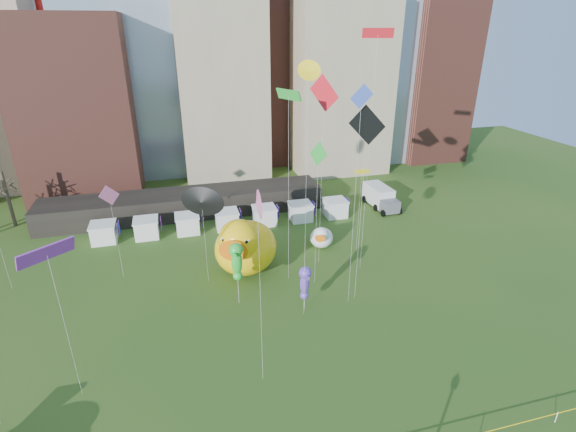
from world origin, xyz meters
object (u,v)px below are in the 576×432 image
object	(u,v)px
seahorse_green	(237,259)
box_truck	(380,197)
big_duck	(244,246)
seahorse_purple	(305,280)
small_duck	(321,237)

from	to	relation	value
seahorse_green	box_truck	world-z (taller)	seahorse_green
big_duck	seahorse_green	xyz separation A→B (m)	(-1.59, -5.52, 1.68)
seahorse_green	seahorse_purple	distance (m)	6.49
seahorse_green	box_truck	distance (m)	30.33
small_duck	box_truck	distance (m)	15.80
seahorse_purple	box_truck	size ratio (longest dim) A/B	0.65
big_duck	seahorse_green	size ratio (longest dim) A/B	1.53
big_duck	seahorse_purple	distance (m)	9.07
small_duck	seahorse_purple	size ratio (longest dim) A/B	0.91
small_duck	big_duck	bearing A→B (deg)	-136.47
seahorse_green	small_duck	bearing A→B (deg)	56.69
small_duck	seahorse_purple	distance (m)	12.81
seahorse_purple	seahorse_green	bearing A→B (deg)	158.36
small_duck	seahorse_green	bearing A→B (deg)	-117.29
seahorse_green	seahorse_purple	xyz separation A→B (m)	(5.72, -2.56, -1.69)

